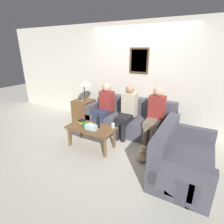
% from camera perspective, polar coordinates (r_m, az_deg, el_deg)
% --- Properties ---
extents(ground_plane, '(16.00, 16.00, 0.00)m').
position_cam_1_polar(ground_plane, '(4.10, 2.99, -8.83)').
color(ground_plane, beige).
extents(wall_back, '(9.00, 0.08, 2.60)m').
position_cam_1_polar(wall_back, '(4.52, 8.75, 11.22)').
color(wall_back, silver).
rests_on(wall_back, ground_plane).
extents(couch_main, '(2.08, 0.85, 0.82)m').
position_cam_1_polar(couch_main, '(4.39, 5.98, -2.72)').
color(couch_main, '#4C4C56').
rests_on(couch_main, ground_plane).
extents(couch_side, '(0.85, 1.35, 0.82)m').
position_cam_1_polar(couch_side, '(3.15, 21.49, -14.07)').
color(couch_side, '#4C4C56').
rests_on(couch_side, ground_plane).
extents(coffee_table, '(1.01, 0.51, 0.46)m').
position_cam_1_polar(coffee_table, '(3.66, -6.79, -5.90)').
color(coffee_table, brown).
rests_on(coffee_table, ground_plane).
extents(side_table_with_lamp, '(0.50, 0.49, 1.17)m').
position_cam_1_polar(side_table_with_lamp, '(4.94, -9.19, 1.07)').
color(side_table_with_lamp, brown).
rests_on(side_table_with_lamp, ground_plane).
extents(wine_bottle, '(0.07, 0.07, 0.30)m').
position_cam_1_polar(wine_bottle, '(3.56, -4.52, -3.32)').
color(wine_bottle, black).
rests_on(wine_bottle, coffee_table).
extents(drinking_glass, '(0.08, 0.08, 0.09)m').
position_cam_1_polar(drinking_glass, '(3.56, 0.30, -4.43)').
color(drinking_glass, silver).
rests_on(drinking_glass, coffee_table).
extents(book_stack, '(0.17, 0.13, 0.07)m').
position_cam_1_polar(book_stack, '(3.85, -9.73, -2.99)').
color(book_stack, gold).
rests_on(book_stack, coffee_table).
extents(soda_can, '(0.07, 0.07, 0.12)m').
position_cam_1_polar(soda_can, '(3.60, -9.10, -4.19)').
color(soda_can, '#197A38').
rests_on(soda_can, coffee_table).
extents(tissue_box, '(0.23, 0.12, 0.14)m').
position_cam_1_polar(tissue_box, '(3.51, -6.82, -4.87)').
color(tissue_box, silver).
rests_on(tissue_box, coffee_table).
extents(person_left, '(0.34, 0.59, 1.18)m').
position_cam_1_polar(person_left, '(4.40, -2.41, 2.31)').
color(person_left, '#2D334C').
rests_on(person_left, ground_plane).
extents(person_middle, '(0.34, 0.65, 1.20)m').
position_cam_1_polar(person_middle, '(4.10, 4.96, 0.75)').
color(person_middle, black).
rests_on(person_middle, ground_plane).
extents(person_right, '(0.34, 0.63, 1.21)m').
position_cam_1_polar(person_right, '(3.93, 13.86, -0.46)').
color(person_right, '#756651').
rests_on(person_right, ground_plane).
extents(teddy_bear, '(0.21, 0.21, 0.33)m').
position_cam_1_polar(teddy_bear, '(3.36, 9.90, -13.47)').
color(teddy_bear, tan).
rests_on(teddy_bear, ground_plane).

